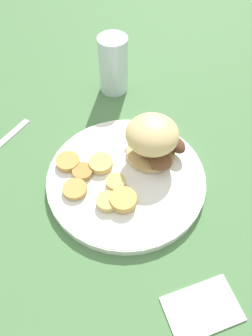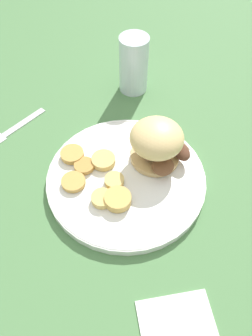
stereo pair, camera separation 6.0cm
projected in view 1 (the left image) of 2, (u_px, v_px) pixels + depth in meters
ground_plane at (126, 181)px, 0.64m from camera, size 4.00×4.00×0.00m
dinner_plate at (126, 178)px, 0.63m from camera, size 0.30×0.30×0.02m
sandwich at (153, 139)px, 0.62m from camera, size 0.12×0.12×0.09m
potato_round_0 at (101, 163)px, 0.63m from camera, size 0.05×0.05×0.01m
potato_round_1 at (123, 200)px, 0.58m from camera, size 0.05×0.05×0.02m
potato_round_2 at (75, 189)px, 0.60m from camera, size 0.05×0.05×0.01m
potato_round_3 at (107, 201)px, 0.58m from camera, size 0.04×0.04×0.01m
potato_round_4 at (82, 171)px, 0.62m from camera, size 0.04×0.04×0.01m
potato_round_5 at (68, 162)px, 0.64m from camera, size 0.05×0.05×0.01m
potato_round_6 at (116, 182)px, 0.61m from camera, size 0.04×0.04×0.01m
fork at (1, 143)px, 0.70m from camera, size 0.13×0.12×0.00m
drinking_glass at (113, 65)px, 0.75m from camera, size 0.07×0.07×0.14m
napkin at (202, 308)px, 0.50m from camera, size 0.09×0.12×0.01m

